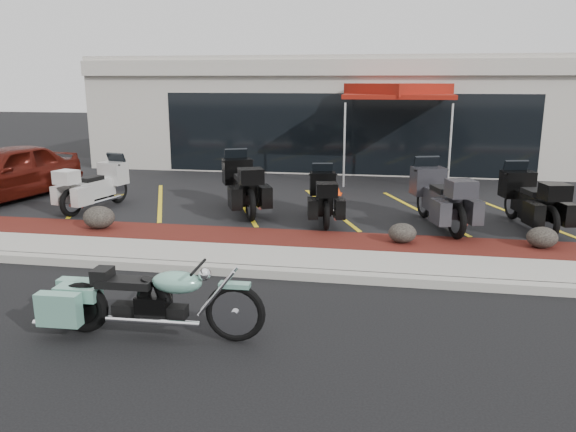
% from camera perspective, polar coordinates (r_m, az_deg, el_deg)
% --- Properties ---
extents(ground, '(90.00, 90.00, 0.00)m').
position_cam_1_polar(ground, '(8.58, 0.34, -8.40)').
color(ground, black).
rests_on(ground, ground).
extents(curb, '(24.00, 0.25, 0.15)m').
position_cam_1_polar(curb, '(9.38, 1.26, -5.94)').
color(curb, gray).
rests_on(curb, ground).
extents(sidewalk, '(24.00, 1.20, 0.15)m').
position_cam_1_polar(sidewalk, '(10.04, 1.87, -4.61)').
color(sidewalk, gray).
rests_on(sidewalk, ground).
extents(mulch_bed, '(24.00, 1.20, 0.16)m').
position_cam_1_polar(mulch_bed, '(11.17, 2.73, -2.68)').
color(mulch_bed, '#370D0C').
rests_on(mulch_bed, ground).
extents(upper_lot, '(26.00, 9.60, 0.15)m').
position_cam_1_polar(upper_lot, '(16.40, 5.11, 2.56)').
color(upper_lot, black).
rests_on(upper_lot, ground).
extents(dealership_building, '(18.00, 8.16, 4.00)m').
position_cam_1_polar(dealership_building, '(22.38, 6.62, 10.48)').
color(dealership_building, '#ACA69B').
rests_on(dealership_building, ground).
extents(boulder_left, '(0.67, 0.56, 0.48)m').
position_cam_1_polar(boulder_left, '(12.49, -18.65, -0.13)').
color(boulder_left, black).
rests_on(boulder_left, mulch_bed).
extents(boulder_mid, '(0.54, 0.45, 0.38)m').
position_cam_1_polar(boulder_mid, '(11.04, 11.54, -1.70)').
color(boulder_mid, black).
rests_on(boulder_mid, mulch_bed).
extents(boulder_right, '(0.56, 0.47, 0.40)m').
position_cam_1_polar(boulder_right, '(11.51, 24.41, -1.99)').
color(boulder_right, black).
rests_on(boulder_right, mulch_bed).
extents(hero_cruiser, '(2.90, 0.82, 1.01)m').
position_cam_1_polar(hero_cruiser, '(7.09, -5.39, -8.92)').
color(hero_cruiser, '#67A08D').
rests_on(hero_cruiser, ground).
extents(touring_white, '(1.34, 2.35, 1.29)m').
position_cam_1_polar(touring_white, '(14.91, -16.98, 3.70)').
color(touring_white, beige).
rests_on(touring_white, upper_lot).
extents(touring_black_front, '(1.88, 2.62, 1.43)m').
position_cam_1_polar(touring_black_front, '(14.11, -5.26, 3.99)').
color(touring_black_front, black).
rests_on(touring_black_front, upper_lot).
extents(touring_black_mid, '(1.14, 2.18, 1.21)m').
position_cam_1_polar(touring_black_mid, '(13.15, 3.49, 2.83)').
color(touring_black_mid, black).
rests_on(touring_black_mid, upper_lot).
extents(touring_grey, '(1.61, 2.61, 1.42)m').
position_cam_1_polar(touring_grey, '(13.07, 13.77, 2.87)').
color(touring_grey, '#2A2A2F').
rests_on(touring_grey, upper_lot).
extents(touring_black_rear, '(1.36, 2.45, 1.35)m').
position_cam_1_polar(touring_black_rear, '(13.55, 21.96, 2.48)').
color(touring_black_rear, black).
rests_on(touring_black_rear, upper_lot).
extents(parked_car, '(2.57, 4.54, 1.46)m').
position_cam_1_polar(parked_car, '(16.31, -26.91, 3.93)').
color(parked_car, '#46100A').
rests_on(parked_car, upper_lot).
extents(traffic_cone, '(0.43, 0.43, 0.40)m').
position_cam_1_polar(traffic_cone, '(15.47, 4.81, 2.93)').
color(traffic_cone, '#F03A08').
rests_on(traffic_cone, upper_lot).
extents(popup_canopy, '(3.47, 3.47, 2.96)m').
position_cam_1_polar(popup_canopy, '(17.80, 11.11, 12.21)').
color(popup_canopy, silver).
rests_on(popup_canopy, upper_lot).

